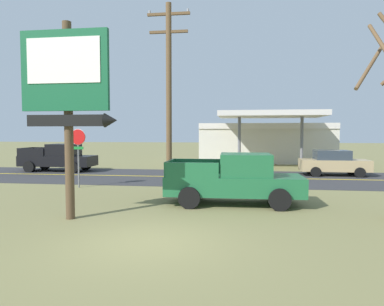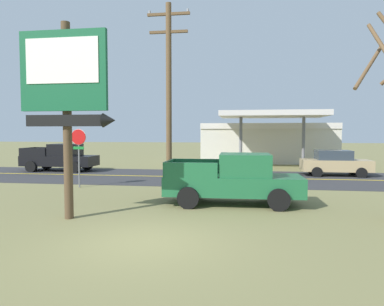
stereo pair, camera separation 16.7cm
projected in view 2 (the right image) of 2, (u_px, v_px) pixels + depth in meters
name	position (u px, v px, depth m)	size (l,w,h in m)	color
ground_plane	(145.00, 242.00, 8.92)	(180.00, 180.00, 0.00)	olive
road_asphalt	(204.00, 177.00, 21.75)	(140.00, 8.00, 0.02)	#333335
road_centre_line	(204.00, 177.00, 21.75)	(126.00, 0.20, 0.01)	gold
motel_sign	(66.00, 88.00, 10.98)	(3.09, 0.54, 6.23)	brown
stop_sign	(79.00, 147.00, 17.69)	(0.80, 0.08, 2.95)	slate
utility_pole	(169.00, 92.00, 16.24)	(1.98, 0.26, 8.67)	brown
gas_station	(267.00, 141.00, 33.12)	(12.00, 11.50, 4.40)	beige
pickup_green_parked_on_lawn	(235.00, 180.00, 13.55)	(5.25, 2.35, 1.96)	#1E6038
pickup_black_on_road	(61.00, 158.00, 25.24)	(5.20, 2.24, 1.96)	black
car_tan_near_lane	(335.00, 163.00, 22.47)	(4.20, 2.00, 1.64)	tan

